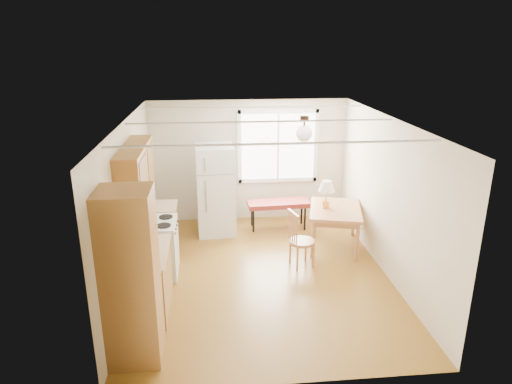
{
  "coord_description": "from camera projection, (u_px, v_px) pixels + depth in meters",
  "views": [
    {
      "loc": [
        -0.73,
        -6.55,
        3.61
      ],
      "look_at": [
        -0.02,
        0.78,
        1.15
      ],
      "focal_mm": 32.0,
      "sensor_mm": 36.0,
      "label": 1
    }
  ],
  "objects": [
    {
      "name": "kitchen_run",
      "position": [
        145.0,
        249.0,
        6.37
      ],
      "size": [
        0.65,
        3.4,
        2.2
      ],
      "color": "brown",
      "rests_on": "ground"
    },
    {
      "name": "coffee_maker",
      "position": [
        137.0,
        256.0,
        5.73
      ],
      "size": [
        0.21,
        0.25,
        0.36
      ],
      "rotation": [
        0.0,
        0.0,
        -0.11
      ],
      "color": "black",
      "rests_on": "kitchen_run"
    },
    {
      "name": "table_lamp",
      "position": [
        326.0,
        188.0,
        8.1
      ],
      "size": [
        0.29,
        0.29,
        0.5
      ],
      "rotation": [
        0.0,
        0.0,
        -0.22
      ],
      "color": "gold",
      "rests_on": "dining_table"
    },
    {
      "name": "chair",
      "position": [
        297.0,
        236.0,
        7.48
      ],
      "size": [
        0.46,
        0.45,
        0.97
      ],
      "rotation": [
        0.0,
        0.0,
        0.25
      ],
      "color": "#A2673E",
      "rests_on": "ground"
    },
    {
      "name": "window_unit",
      "position": [
        278.0,
        146.0,
        9.29
      ],
      "size": [
        1.64,
        0.05,
        1.51
      ],
      "color": "white",
      "rests_on": "room_shell"
    },
    {
      "name": "pendant_light",
      "position": [
        304.0,
        132.0,
        7.13
      ],
      "size": [
        0.26,
        0.26,
        0.4
      ],
      "color": "black",
      "rests_on": "room_shell"
    },
    {
      "name": "room_shell",
      "position": [
        262.0,
        202.0,
        7.0
      ],
      "size": [
        4.6,
        5.6,
        2.62
      ],
      "color": "brown",
      "rests_on": "ground"
    },
    {
      "name": "kettle",
      "position": [
        140.0,
        232.0,
        6.53
      ],
      "size": [
        0.13,
        0.13,
        0.24
      ],
      "color": "red",
      "rests_on": "kitchen_run"
    },
    {
      "name": "dining_table",
      "position": [
        335.0,
        214.0,
        8.21
      ],
      "size": [
        1.15,
        1.36,
        0.74
      ],
      "rotation": [
        0.0,
        0.0,
        -0.24
      ],
      "color": "#A2673E",
      "rests_on": "ground"
    },
    {
      "name": "bench",
      "position": [
        278.0,
        204.0,
        9.08
      ],
      "size": [
        1.24,
        0.52,
        0.56
      ],
      "rotation": [
        0.0,
        0.0,
        0.06
      ],
      "color": "maroon",
      "rests_on": "ground"
    },
    {
      "name": "refrigerator",
      "position": [
        215.0,
        190.0,
        8.76
      ],
      "size": [
        0.76,
        0.77,
        1.74
      ],
      "rotation": [
        0.0,
        0.0,
        0.06
      ],
      "color": "silver",
      "rests_on": "ground"
    }
  ]
}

